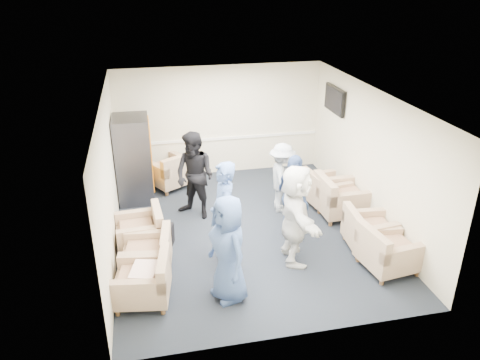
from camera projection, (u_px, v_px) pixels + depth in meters
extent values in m
plane|color=black|center=(246.00, 230.00, 9.29)|extent=(6.00, 6.00, 0.00)
plane|color=white|center=(247.00, 96.00, 8.18)|extent=(6.00, 6.00, 0.00)
cube|color=beige|center=(219.00, 121.00, 11.41)|extent=(5.00, 0.02, 2.70)
cube|color=beige|center=(298.00, 255.00, 6.06)|extent=(5.00, 0.02, 2.70)
cube|color=beige|center=(109.00, 179.00, 8.26)|extent=(0.02, 6.00, 2.70)
cube|color=beige|center=(370.00, 157.00, 9.21)|extent=(0.02, 6.00, 2.70)
cube|color=white|center=(220.00, 139.00, 11.57)|extent=(4.98, 0.04, 0.06)
cube|color=black|center=(335.00, 100.00, 10.51)|extent=(0.07, 1.00, 0.58)
cube|color=black|center=(333.00, 100.00, 10.51)|extent=(0.01, 0.92, 0.50)
cube|color=#47474E|center=(336.00, 106.00, 10.58)|extent=(0.04, 0.10, 0.25)
cube|color=#A18368|center=(142.00, 287.00, 7.23)|extent=(0.95, 0.95, 0.27)
cube|color=#976F53|center=(141.00, 277.00, 7.15)|extent=(0.65, 0.62, 0.10)
cube|color=#A18368|center=(163.00, 268.00, 7.11)|extent=(0.27, 0.84, 0.39)
cube|color=#A18368|center=(147.00, 259.00, 7.93)|extent=(0.90, 0.90, 0.27)
cube|color=#976F53|center=(146.00, 250.00, 7.86)|extent=(0.62, 0.59, 0.09)
cube|color=#A18368|center=(166.00, 242.00, 7.82)|extent=(0.23, 0.82, 0.38)
cube|color=#A18368|center=(140.00, 236.00, 8.60)|extent=(0.88, 0.88, 0.27)
cube|color=#976F53|center=(139.00, 227.00, 8.52)|extent=(0.61, 0.57, 0.10)
cube|color=#A18368|center=(158.00, 218.00, 8.55)|extent=(0.19, 0.83, 0.39)
cube|color=#A18368|center=(388.00, 255.00, 8.00)|extent=(0.98, 0.98, 0.29)
cube|color=#976F53|center=(390.00, 246.00, 7.92)|extent=(0.67, 0.64, 0.10)
cube|color=#A18368|center=(373.00, 242.00, 7.74)|extent=(0.26, 0.88, 0.41)
cube|color=#A18368|center=(370.00, 236.00, 8.61)|extent=(0.90, 0.90, 0.27)
cube|color=#976F53|center=(371.00, 227.00, 8.53)|extent=(0.62, 0.58, 0.10)
cube|color=#A18368|center=(353.00, 221.00, 8.43)|extent=(0.21, 0.84, 0.39)
cube|color=#A18368|center=(341.00, 202.00, 9.76)|extent=(0.95, 0.95, 0.31)
cube|color=#976F53|center=(342.00, 193.00, 9.67)|extent=(0.66, 0.62, 0.11)
cube|color=#A18368|center=(325.00, 188.00, 9.52)|extent=(0.17, 0.94, 0.44)
cube|color=#A18368|center=(325.00, 193.00, 10.23)|extent=(0.97, 0.97, 0.28)
cube|color=#976F53|center=(326.00, 185.00, 10.15)|extent=(0.67, 0.63, 0.10)
cube|color=#A18368|center=(312.00, 182.00, 9.97)|extent=(0.28, 0.85, 0.40)
cube|color=#A18368|center=(170.00, 175.00, 11.07)|extent=(1.25, 1.25, 0.30)
cube|color=#976F53|center=(170.00, 167.00, 10.99)|extent=(0.83, 0.85, 0.11)
cube|color=#A18368|center=(179.00, 165.00, 10.67)|extent=(0.86, 0.60, 0.43)
cube|color=#47474E|center=(134.00, 159.00, 10.18)|extent=(0.75, 0.90, 1.90)
cube|color=#F15704|center=(151.00, 154.00, 10.21)|extent=(0.02, 0.77, 1.52)
cube|color=black|center=(154.00, 187.00, 10.54)|extent=(0.02, 0.45, 0.12)
cube|color=black|center=(166.00, 234.00, 8.77)|extent=(0.33, 0.27, 0.40)
sphere|color=black|center=(165.00, 226.00, 8.70)|extent=(0.20, 0.20, 0.20)
cube|color=white|center=(144.00, 272.00, 7.13)|extent=(0.49, 0.57, 0.14)
imported|color=#3A548C|center=(228.00, 249.00, 7.06)|extent=(0.79, 0.98, 1.74)
imported|color=#3A548C|center=(224.00, 214.00, 7.91)|extent=(0.46, 0.69, 1.89)
imported|color=black|center=(195.00, 176.00, 9.46)|extent=(1.12, 1.11, 1.82)
imported|color=silver|center=(282.00, 178.00, 9.77)|extent=(0.62, 1.00, 1.50)
imported|color=#3A548C|center=(293.00, 197.00, 8.74)|extent=(0.61, 1.05, 1.68)
imported|color=white|center=(295.00, 215.00, 7.99)|extent=(0.72, 1.73, 1.81)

